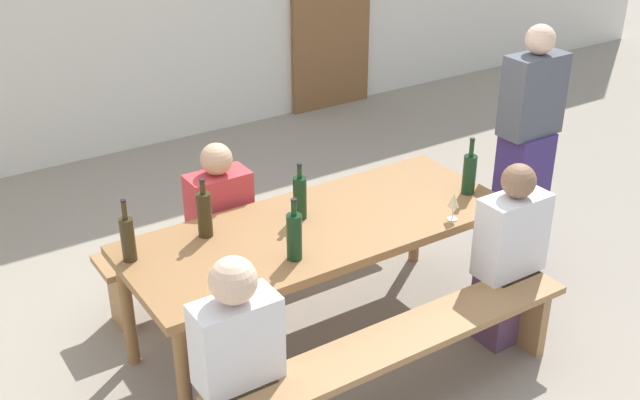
% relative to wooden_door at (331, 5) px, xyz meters
% --- Properties ---
extents(ground_plane, '(24.00, 24.00, 0.00)m').
position_rel_wooden_door_xyz_m(ground_plane, '(-2.26, -3.26, -1.05)').
color(ground_plane, gray).
extents(wooden_door, '(0.90, 0.06, 2.10)m').
position_rel_wooden_door_xyz_m(wooden_door, '(0.00, 0.00, 0.00)').
color(wooden_door, brown).
rests_on(wooden_door, ground).
extents(tasting_table, '(2.19, 0.86, 0.75)m').
position_rel_wooden_door_xyz_m(tasting_table, '(-2.26, -3.26, -0.37)').
color(tasting_table, olive).
rests_on(tasting_table, ground).
extents(bench_near, '(2.09, 0.30, 0.45)m').
position_rel_wooden_door_xyz_m(bench_near, '(-2.26, -3.99, -0.69)').
color(bench_near, '#9E7247').
rests_on(bench_near, ground).
extents(bench_far, '(2.09, 0.30, 0.45)m').
position_rel_wooden_door_xyz_m(bench_far, '(-2.26, -2.53, -0.69)').
color(bench_far, '#9E7247').
rests_on(bench_far, ground).
extents(wine_bottle_0, '(0.08, 0.08, 0.33)m').
position_rel_wooden_door_xyz_m(wine_bottle_0, '(-2.84, -3.03, -0.17)').
color(wine_bottle_0, '#332814').
rests_on(wine_bottle_0, tasting_table).
extents(wine_bottle_1, '(0.07, 0.07, 0.34)m').
position_rel_wooden_door_xyz_m(wine_bottle_1, '(-3.27, -3.05, -0.17)').
color(wine_bottle_1, '#332814').
rests_on(wine_bottle_1, tasting_table).
extents(wine_bottle_2, '(0.08, 0.08, 0.34)m').
position_rel_wooden_door_xyz_m(wine_bottle_2, '(-2.57, -3.49, -0.17)').
color(wine_bottle_2, '#143319').
rests_on(wine_bottle_2, tasting_table).
extents(wine_bottle_3, '(0.08, 0.08, 0.35)m').
position_rel_wooden_door_xyz_m(wine_bottle_3, '(-1.31, -3.41, -0.17)').
color(wine_bottle_3, '#143319').
rests_on(wine_bottle_3, tasting_table).
extents(wine_bottle_4, '(0.08, 0.08, 0.33)m').
position_rel_wooden_door_xyz_m(wine_bottle_4, '(-2.31, -3.13, -0.17)').
color(wine_bottle_4, '#143319').
rests_on(wine_bottle_4, tasting_table).
extents(wine_glass_0, '(0.07, 0.07, 0.15)m').
position_rel_wooden_door_xyz_m(wine_glass_0, '(-3.06, -3.62, -0.20)').
color(wine_glass_0, silver).
rests_on(wine_glass_0, tasting_table).
extents(wine_glass_1, '(0.06, 0.06, 0.16)m').
position_rel_wooden_door_xyz_m(wine_glass_1, '(-1.61, -3.62, -0.19)').
color(wine_glass_1, silver).
rests_on(wine_glass_1, tasting_table).
extents(seated_guest_near_0, '(0.39, 0.24, 1.10)m').
position_rel_wooden_door_xyz_m(seated_guest_near_0, '(-3.09, -3.84, -0.53)').
color(seated_guest_near_0, '#422B65').
rests_on(seated_guest_near_0, ground).
extents(seated_guest_near_1, '(0.40, 0.24, 1.11)m').
position_rel_wooden_door_xyz_m(seated_guest_near_1, '(-1.37, -3.84, -0.53)').
color(seated_guest_near_1, '#573B56').
rests_on(seated_guest_near_1, ground).
extents(seated_guest_far_0, '(0.37, 0.24, 1.10)m').
position_rel_wooden_door_xyz_m(seated_guest_far_0, '(-2.59, -2.68, -0.53)').
color(seated_guest_far_0, '#4A2860').
rests_on(seated_guest_far_0, ground).
extents(standing_host, '(0.40, 0.24, 1.63)m').
position_rel_wooden_door_xyz_m(standing_host, '(-0.65, -3.24, -0.26)').
color(standing_host, navy).
rests_on(standing_host, ground).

